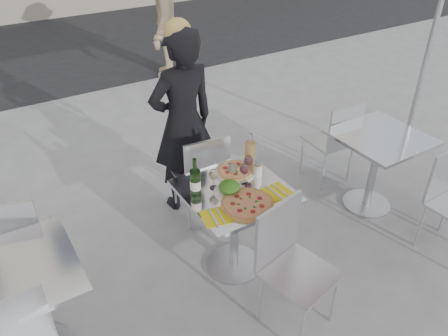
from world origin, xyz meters
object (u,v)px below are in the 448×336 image
wineglass_red_b (248,161)px  napkin_right (277,192)px  carafe (250,154)px  wineglass_red_a (244,170)px  chair_far (203,172)px  side_table_left (19,298)px  side_table_right (377,156)px  pedestrian_b (160,15)px  wine_bottle (195,182)px  side_chair_lfar (14,239)px  chair_near (289,257)px  side_chair_rfar (336,137)px  salad_plate (229,188)px  woman_diner (183,123)px  napkin_left (216,217)px  wineglass_white_b (232,169)px  main_table (235,213)px  pizza_far (235,171)px  sugar_shaker (258,169)px  wineglass_white_a (214,175)px  pizza_near (247,204)px

wineglass_red_b → napkin_right: 0.32m
carafe → wineglass_red_a: (-0.15, -0.15, -0.01)m
chair_far → side_table_left: bearing=27.2°
side_table_right → pedestrian_b: pedestrian_b is taller
napkin_right → wine_bottle: bearing=148.7°
side_chair_lfar → carafe: bearing=-177.4°
side_table_left → chair_near: bearing=-20.2°
pedestrian_b → wineglass_red_b: 4.15m
chair_far → side_chair_rfar: size_ratio=1.00×
chair_far → salad_plate: chair_far is taller
woman_diner → pedestrian_b: (1.24, 3.16, 0.07)m
chair_far → carafe: 0.58m
side_chair_lfar → napkin_left: size_ratio=4.28×
salad_plate → napkin_right: (0.28, -0.18, -0.03)m
chair_near → wineglass_white_b: size_ratio=5.83×
main_table → pedestrian_b: pedestrian_b is taller
pizza_far → sugar_shaker: 0.18m
wineglass_white_b → wineglass_red_b: bearing=7.6°
main_table → wineglass_red_b: size_ratio=4.76×
carafe → wineglass_white_a: (-0.37, -0.09, -0.01)m
side_chair_lfar → pedestrian_b: pedestrian_b is taller
side_chair_lfar → pizza_far: side_chair_lfar is taller
side_chair_rfar → napkin_right: side_chair_rfar is taller
pizza_far → salad_plate: size_ratio=1.38×
wineglass_white_a → napkin_left: 0.34m
side_chair_rfar → woman_diner: size_ratio=0.53×
side_table_right → side_chair_rfar: bearing=93.3°
wineglass_white_b → wineglass_red_a: bearing=-37.2°
wineglass_white_b → napkin_left: size_ratio=0.74×
pedestrian_b → wineglass_white_b: bearing=9.4°
pedestrian_b → napkin_right: size_ratio=9.10×
chair_far → side_chair_rfar: 1.40m
chair_far → main_table: bearing=88.5°
chair_far → wine_bottle: (-0.35, -0.53, 0.34)m
pizza_far → chair_near: bearing=-94.8°
chair_far → wineglass_red_b: 0.61m
side_table_right → wineglass_red_b: bearing=174.8°
side_chair_rfar → chair_near: bearing=39.2°
side_chair_rfar → pizza_far: 1.41m
napkin_left → wineglass_white_b: bearing=54.3°
wineglass_red_b → side_table_left: bearing=-176.0°
pizza_far → napkin_right: 0.38m
carafe → sugar_shaker: size_ratio=2.71×
pedestrian_b → wineglass_white_a: bearing=7.5°
side_table_left → wineglass_red_b: wineglass_red_b is taller
wineglass_red_a → pedestrian_b: bearing=73.3°
side_table_left → chair_far: bearing=21.4°
side_table_left → wineglass_red_a: 1.64m
wineglass_red_a → wineglass_white_b: bearing=142.8°
pizza_near → wineglass_red_a: 0.29m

